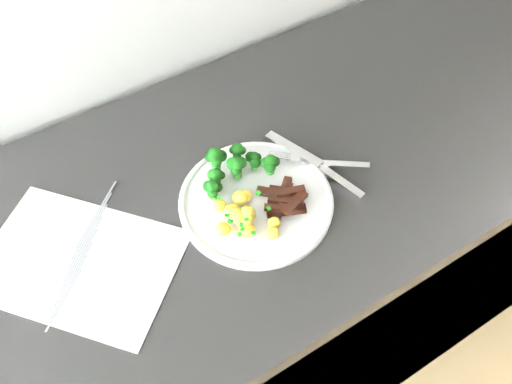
# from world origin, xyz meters

# --- Properties ---
(counter) EXTENTS (2.33, 0.58, 0.87)m
(counter) POSITION_xyz_m (0.01, 1.68, 0.44)
(counter) COLOR black
(counter) RESTS_ON ground
(recipe_paper) EXTENTS (0.34, 0.35, 0.00)m
(recipe_paper) POSITION_xyz_m (-0.19, 1.69, 0.88)
(recipe_paper) COLOR white
(recipe_paper) RESTS_ON counter
(plate) EXTENTS (0.25, 0.25, 0.01)m
(plate) POSITION_xyz_m (0.09, 1.64, 0.88)
(plate) COLOR white
(plate) RESTS_ON counter
(broccoli) EXTENTS (0.14, 0.08, 0.06)m
(broccoli) POSITION_xyz_m (0.09, 1.69, 0.91)
(broccoli) COLOR #266C1E
(broccoli) RESTS_ON plate
(potatoes) EXTENTS (0.09, 0.11, 0.04)m
(potatoes) POSITION_xyz_m (0.05, 1.61, 0.90)
(potatoes) COLOR #EBD04B
(potatoes) RESTS_ON plate
(beef_strips) EXTENTS (0.08, 0.08, 0.03)m
(beef_strips) POSITION_xyz_m (0.13, 1.61, 0.89)
(beef_strips) COLOR black
(beef_strips) RESTS_ON plate
(fork) EXTENTS (0.14, 0.12, 0.02)m
(fork) POSITION_xyz_m (0.22, 1.64, 0.89)
(fork) COLOR silver
(fork) RESTS_ON plate
(knife) EXTENTS (0.07, 0.20, 0.02)m
(knife) POSITION_xyz_m (0.22, 1.62, 0.88)
(knife) COLOR silver
(knife) RESTS_ON plate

